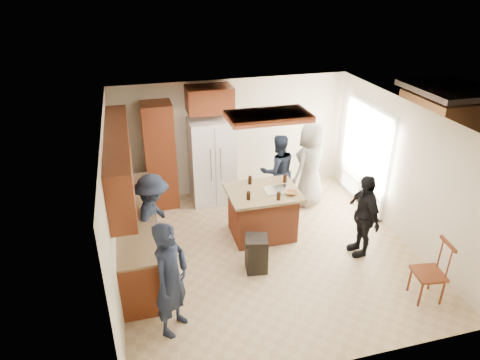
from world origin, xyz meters
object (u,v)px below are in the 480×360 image
object	(u,v)px
person_front_left	(171,279)
trash_bin	(256,254)
person_behind_right	(310,165)
kitchen_island	(262,213)
person_counter	(154,219)
person_behind_left	(278,171)
person_side_right	(363,215)
refrigerator	(212,161)
spindle_chair	(430,273)

from	to	relation	value
person_front_left	trash_bin	distance (m)	1.81
person_behind_right	kitchen_island	bearing A→B (deg)	1.51
person_counter	kitchen_island	size ratio (longest dim) A/B	1.24
person_behind_left	person_side_right	bearing A→B (deg)	110.71
person_counter	trash_bin	world-z (taller)	person_counter
person_behind_left	refrigerator	size ratio (longest dim) A/B	0.87
trash_bin	spindle_chair	size ratio (longest dim) A/B	0.63
person_side_right	spindle_chair	bearing A→B (deg)	17.56
person_behind_right	kitchen_island	size ratio (longest dim) A/B	1.40
person_behind_left	kitchen_island	bearing A→B (deg)	55.35
person_behind_right	refrigerator	size ratio (longest dim) A/B	1.00
person_counter	kitchen_island	xyz separation A→B (m)	(1.96, 0.23, -0.32)
person_front_left	spindle_chair	size ratio (longest dim) A/B	1.70
refrigerator	person_behind_left	bearing A→B (deg)	-23.91
person_behind_left	kitchen_island	xyz separation A→B (m)	(-0.64, -1.02, -0.31)
refrigerator	kitchen_island	xyz separation A→B (m)	(0.61, -1.57, -0.43)
person_behind_left	person_counter	xyz separation A→B (m)	(-2.61, -1.25, 0.01)
trash_bin	spindle_chair	world-z (taller)	spindle_chair
person_behind_right	person_counter	distance (m)	3.46
person_side_right	trash_bin	world-z (taller)	person_side_right
refrigerator	trash_bin	distance (m)	2.62
person_behind_right	trash_bin	world-z (taller)	person_behind_right
kitchen_island	trash_bin	distance (m)	1.07
person_counter	spindle_chair	bearing A→B (deg)	-101.14
person_behind_left	person_behind_right	world-z (taller)	person_behind_right
person_behind_left	refrigerator	bearing A→B (deg)	-26.20
person_side_right	spindle_chair	distance (m)	1.40
person_behind_left	person_counter	bearing A→B (deg)	23.29
person_behind_right	person_side_right	bearing A→B (deg)	62.27
person_front_left	person_counter	size ratio (longest dim) A/B	1.07
person_front_left	person_side_right	size ratio (longest dim) A/B	1.13
person_front_left	person_behind_right	bearing A→B (deg)	-9.70
person_behind_right	spindle_chair	xyz separation A→B (m)	(0.59, -3.18, -0.44)
person_counter	person_behind_left	bearing A→B (deg)	-47.67
person_front_left	person_behind_left	distance (m)	3.86
person_counter	person_behind_right	bearing A→B (deg)	-54.06
kitchen_island	spindle_chair	bearing A→B (deg)	-50.19
refrigerator	kitchen_island	distance (m)	1.74
person_side_right	trash_bin	size ratio (longest dim) A/B	2.39
person_behind_left	kitchen_island	distance (m)	1.24
person_behind_right	person_side_right	distance (m)	1.88
person_front_left	refrigerator	xyz separation A→B (m)	(1.26, 3.48, 0.05)
person_front_left	refrigerator	size ratio (longest dim) A/B	0.94
person_counter	person_side_right	bearing A→B (deg)	-85.25
person_side_right	kitchen_island	distance (m)	1.79
kitchen_island	person_behind_right	bearing A→B (deg)	34.78
kitchen_island	person_behind_left	bearing A→B (deg)	57.64
person_behind_left	person_counter	distance (m)	2.89
person_behind_right	spindle_chair	bearing A→B (deg)	67.26
person_behind_left	person_behind_right	distance (m)	0.68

